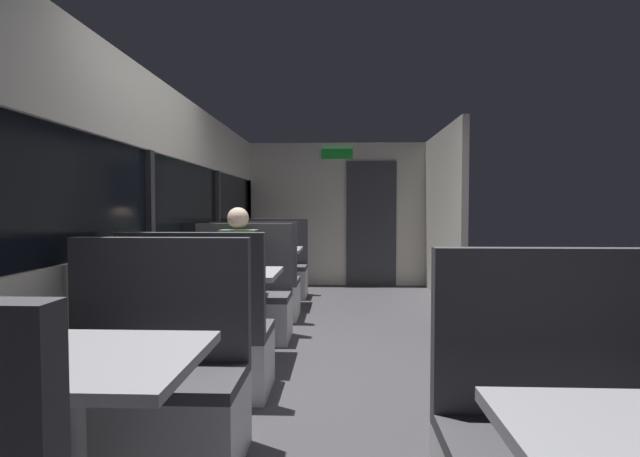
{
  "coord_description": "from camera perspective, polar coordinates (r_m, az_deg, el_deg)",
  "views": [
    {
      "loc": [
        0.06,
        -3.75,
        1.26
      ],
      "look_at": [
        -0.23,
        3.1,
        0.96
      ],
      "focal_mm": 27.48,
      "sensor_mm": 36.0,
      "label": 1
    }
  ],
  "objects": [
    {
      "name": "ground_plane",
      "position": [
        3.96,
        1.53,
        -16.22
      ],
      "size": [
        3.3,
        9.2,
        0.02
      ],
      "primitive_type": "cube",
      "color": "#423F44"
    },
    {
      "name": "carriage_window_panel_left",
      "position": [
        4.04,
        -19.48,
        0.21
      ],
      "size": [
        0.09,
        8.48,
        2.3
      ],
      "color": "beige",
      "rests_on": "ground_plane"
    },
    {
      "name": "carriage_end_bulkhead",
      "position": [
        7.94,
        2.43,
        1.58
      ],
      "size": [
        2.9,
        0.11,
        2.3
      ],
      "color": "beige",
      "rests_on": "ground_plane"
    },
    {
      "name": "carriage_aisle_panel_right",
      "position": [
        6.89,
        14.09,
        1.48
      ],
      "size": [
        0.08,
        2.4,
        2.3
      ],
      "primitive_type": "cube",
      "color": "beige",
      "rests_on": "ground_plane"
    },
    {
      "name": "dining_table_near_window",
      "position": [
        2.01,
        -27.09,
        -15.7
      ],
      "size": [
        0.9,
        0.7,
        0.74
      ],
      "color": "#9E9EA3",
      "rests_on": "ground_plane"
    },
    {
      "name": "bench_near_window_facing_entry",
      "position": [
        2.71,
        -19.28,
        -17.75
      ],
      "size": [
        0.95,
        0.5,
        1.1
      ],
      "color": "silver",
      "rests_on": "ground_plane"
    },
    {
      "name": "dining_table_mid_window",
      "position": [
        4.07,
        -11.19,
        -6.31
      ],
      "size": [
        0.9,
        0.7,
        0.74
      ],
      "color": "#9E9EA3",
      "rests_on": "ground_plane"
    },
    {
      "name": "bench_mid_window_facing_end",
      "position": [
        3.48,
        -13.93,
        -13.11
      ],
      "size": [
        0.95,
        0.5,
        1.1
      ],
      "color": "silver",
      "rests_on": "ground_plane"
    },
    {
      "name": "bench_mid_window_facing_entry",
      "position": [
        4.8,
        -9.17,
        -8.74
      ],
      "size": [
        0.95,
        0.5,
        1.1
      ],
      "color": "silver",
      "rests_on": "ground_plane"
    },
    {
      "name": "dining_table_far_window",
      "position": [
        6.27,
        -6.34,
        -3.22
      ],
      "size": [
        0.9,
        0.7,
        0.74
      ],
      "color": "#9E9EA3",
      "rests_on": "ground_plane"
    },
    {
      "name": "bench_far_window_facing_end",
      "position": [
        5.63,
        -7.41,
        -7.07
      ],
      "size": [
        0.95,
        0.5,
        1.1
      ],
      "color": "silver",
      "rests_on": "ground_plane"
    },
    {
      "name": "bench_far_window_facing_entry",
      "position": [
        6.99,
        -5.45,
        -5.2
      ],
      "size": [
        0.95,
        0.5,
        1.1
      ],
      "color": "silver",
      "rests_on": "ground_plane"
    },
    {
      "name": "seated_passenger",
      "position": [
        4.69,
        -9.37,
        -6.4
      ],
      "size": [
        0.47,
        0.55,
        1.26
      ],
      "color": "#26262D",
      "rests_on": "ground_plane"
    }
  ]
}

